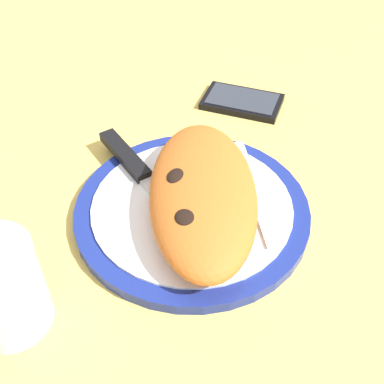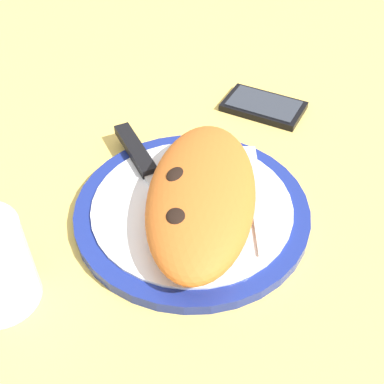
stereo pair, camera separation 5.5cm
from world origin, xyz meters
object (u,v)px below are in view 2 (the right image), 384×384
knife (145,165)px  plate (192,210)px  calzone (201,194)px  fork (252,186)px  smartphone (264,106)px

knife → plate: bearing=-145.4°
calzone → fork: calzone is taller
knife → smartphone: bearing=-54.9°
calzone → plate: bearing=36.5°
plate → knife: (7.12, 4.91, 1.37)cm
smartphone → fork: bearing=161.7°
fork → smartphone: size_ratio=1.35×
knife → calzone: bearing=-145.1°
knife → smartphone: knife is taller
calzone → knife: bearing=34.9°
plate → fork: bearing=-75.4°
plate → smartphone: plate is taller
fork → knife: size_ratio=0.75×
smartphone → calzone: bearing=149.3°
fork → plate: bearing=104.6°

